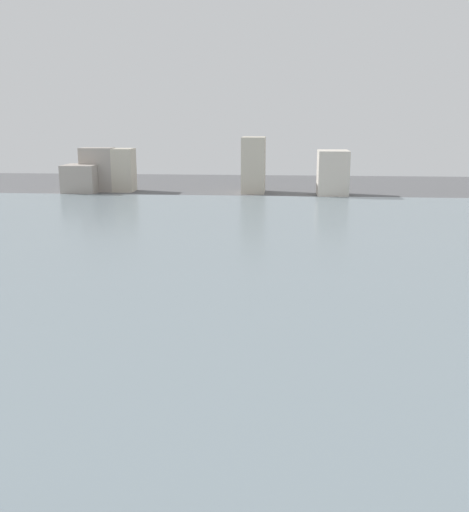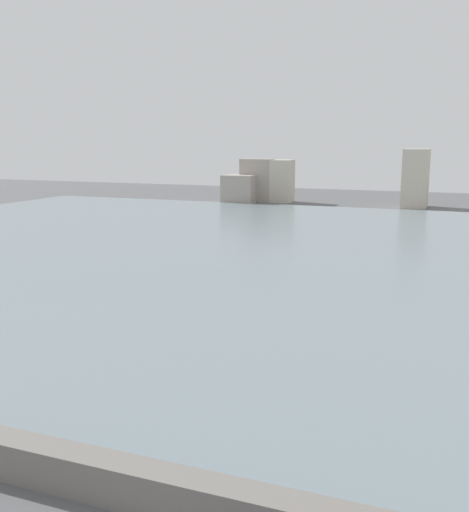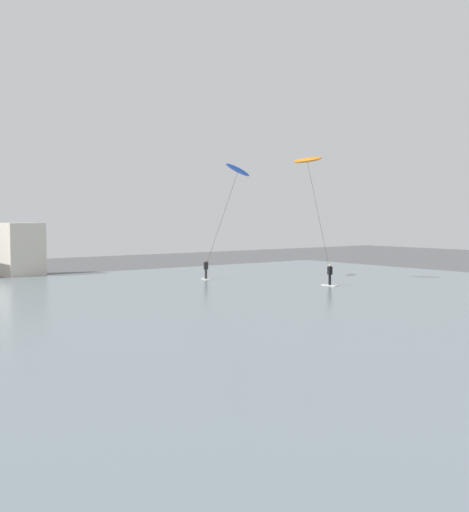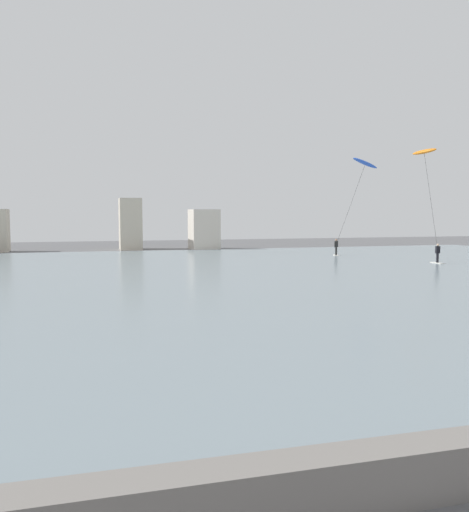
% 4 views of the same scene
% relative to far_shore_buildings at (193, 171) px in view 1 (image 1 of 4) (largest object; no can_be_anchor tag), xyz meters
% --- Properties ---
extents(water_bay, '(84.00, 52.00, 0.10)m').
position_rel_far_shore_buildings_xyz_m(water_bay, '(6.73, -28.60, -2.34)').
color(water_bay, gray).
rests_on(water_bay, ground).
extents(far_shore_buildings, '(30.66, 5.54, 6.03)m').
position_rel_far_shore_buildings_xyz_m(far_shore_buildings, '(0.00, 0.00, 0.00)').
color(far_shore_buildings, '#A89E93').
rests_on(far_shore_buildings, ground).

